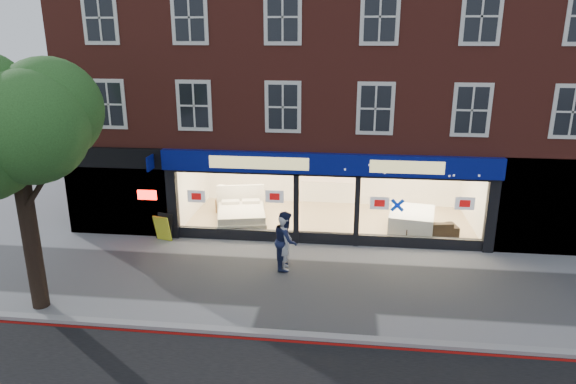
% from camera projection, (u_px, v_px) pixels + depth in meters
% --- Properties ---
extents(ground, '(120.00, 120.00, 0.00)m').
position_uv_depth(ground, '(321.00, 283.00, 15.24)').
color(ground, gray).
rests_on(ground, ground).
extents(kerb_line, '(60.00, 0.10, 0.01)m').
position_uv_depth(kerb_line, '(313.00, 343.00, 12.30)').
color(kerb_line, '#8C0A07').
rests_on(kerb_line, ground).
extents(kerb_stone, '(60.00, 0.25, 0.12)m').
position_uv_depth(kerb_stone, '(314.00, 336.00, 12.47)').
color(kerb_stone, gray).
rests_on(kerb_stone, ground).
extents(showroom_floor, '(11.00, 4.50, 0.10)m').
position_uv_depth(showroom_floor, '(328.00, 221.00, 20.21)').
color(showroom_floor, tan).
rests_on(showroom_floor, ground).
extents(building, '(19.00, 8.26, 10.30)m').
position_uv_depth(building, '(334.00, 45.00, 19.85)').
color(building, maroon).
rests_on(building, ground).
extents(street_tree, '(4.00, 3.20, 6.60)m').
position_uv_depth(street_tree, '(10.00, 126.00, 12.55)').
color(street_tree, black).
rests_on(street_tree, ground).
extents(display_bed, '(2.30, 2.59, 1.27)m').
position_uv_depth(display_bed, '(241.00, 215.00, 19.63)').
color(display_bed, beige).
rests_on(display_bed, showroom_floor).
extents(bedside_table, '(0.49, 0.49, 0.55)m').
position_uv_depth(bedside_table, '(222.00, 205.00, 21.05)').
color(bedside_table, brown).
rests_on(bedside_table, showroom_floor).
extents(mattress_stack, '(1.86, 2.20, 0.77)m').
position_uv_depth(mattress_stack, '(412.00, 221.00, 18.92)').
color(mattress_stack, silver).
rests_on(mattress_stack, showroom_floor).
extents(sofa, '(2.07, 1.13, 0.57)m').
position_uv_depth(sofa, '(430.00, 228.00, 18.51)').
color(sofa, black).
rests_on(sofa, showroom_floor).
extents(a_board, '(0.71, 0.56, 0.97)m').
position_uv_depth(a_board, '(164.00, 227.00, 18.32)').
color(a_board, gold).
rests_on(a_board, ground).
extents(pedestrian_grey, '(0.56, 0.73, 1.78)m').
position_uv_depth(pedestrian_grey, '(285.00, 242.00, 15.95)').
color(pedestrian_grey, '#B6B8BF').
rests_on(pedestrian_grey, ground).
extents(pedestrian_blue, '(0.78, 0.97, 1.88)m').
position_uv_depth(pedestrian_blue, '(286.00, 240.00, 16.00)').
color(pedestrian_blue, '#161D3F').
rests_on(pedestrian_blue, ground).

